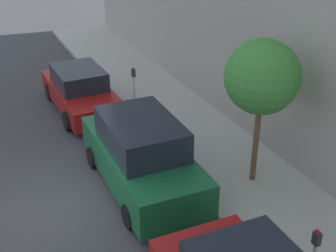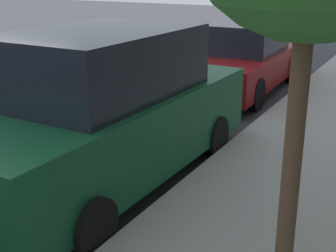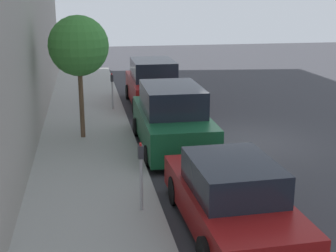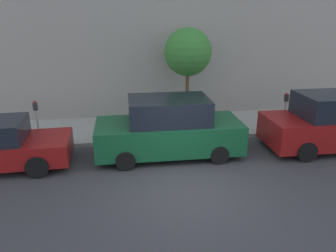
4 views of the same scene
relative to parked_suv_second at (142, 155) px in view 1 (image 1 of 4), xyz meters
name	(u,v)px [view 1 (image 1 of 4)]	position (x,y,z in m)	size (l,w,h in m)	color
ground_plane	(55,211)	(-2.43, -0.14, -0.93)	(60.00, 60.00, 0.00)	#38383D
sidewalk	(227,164)	(2.60, -0.14, -0.86)	(3.06, 32.00, 0.15)	#9E9E99
parked_suv_second	(142,155)	(0.00, 0.00, 0.00)	(2.08, 4.83, 1.98)	#14512D
parked_sedan_third	(81,91)	(-0.17, 5.48, -0.21)	(1.92, 4.54, 1.54)	maroon
parking_meter_far	(134,83)	(1.52, 4.51, 0.14)	(0.11, 0.15, 1.51)	#ADADB2
street_tree	(262,77)	(2.74, -1.19, 2.16)	(1.89, 1.89, 3.91)	brown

